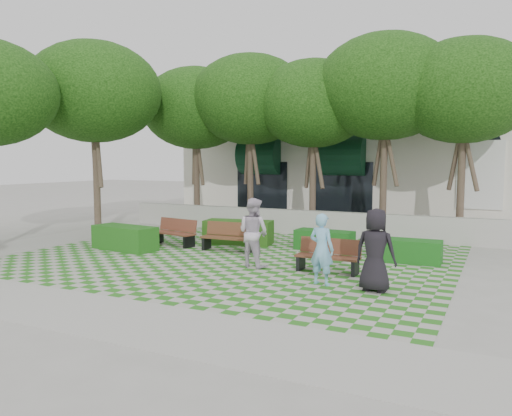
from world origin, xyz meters
The scene contains 17 objects.
ground centered at (0.00, 0.00, 0.00)m, with size 90.00×90.00×0.00m, color gray.
lawn centered at (0.00, 1.00, 0.01)m, with size 12.00×12.00×0.00m, color #2B721E.
sidewalk_south centered at (0.00, -4.70, 0.01)m, with size 16.00×2.00×0.01m, color #9E9B93.
sidewalk_west centered at (-7.20, 1.00, 0.01)m, with size 2.00×12.00×0.01m, color #9E9B93.
retaining_wall centered at (0.00, 6.20, 0.45)m, with size 15.00×0.36×0.90m, color #9E9B93.
bench_east centered at (3.03, 0.42, 0.40)m, with size 1.58×0.54×0.83m.
bench_mid centered at (-0.63, 1.89, 0.42)m, with size 1.68×0.62×0.87m.
bench_west centered at (-2.72, 2.00, 0.41)m, with size 1.71×0.83×0.86m.
hedge_east centered at (4.56, 2.54, 0.31)m, with size 1.79×0.71×0.62m, color #155117.
hedge_midright centered at (1.97, 3.26, 0.31)m, with size 1.77×0.71×0.62m, color #144C17.
hedge_midleft centered at (-0.99, 3.17, 0.39)m, with size 2.23×0.89×0.78m, color #1F4813.
hedge_west centered at (-3.60, 0.62, 0.37)m, with size 2.12×0.85×0.74m, color #195115.
person_blue centered at (3.29, -0.85, 0.80)m, with size 0.58×0.38×1.60m, color #79B8DD.
person_dark centered at (4.49, -0.90, 0.88)m, with size 0.86×0.56×1.77m, color black.
person_white centered at (1.08, 0.18, 0.90)m, with size 0.87×0.68×1.80m, color silver.
tree_row centered at (-1.86, 5.95, 5.18)m, with size 17.70×13.40×7.41m.
building centered at (0.93, 14.08, 2.52)m, with size 18.00×8.92×5.15m.
Camera 1 is at (6.83, -11.25, 2.74)m, focal length 35.00 mm.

